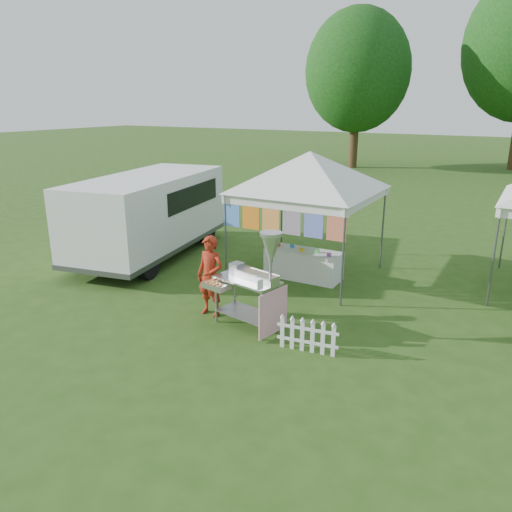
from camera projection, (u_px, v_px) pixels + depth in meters
The scene contains 8 objects.
ground at pixel (230, 328), 9.39m from camera, with size 120.00×120.00×0.00m, color #294C15.
canopy_main at pixel (310, 152), 11.40m from camera, with size 4.24×4.24×3.45m.
tree_left at pixel (358, 71), 30.39m from camera, with size 6.40×6.40×9.53m.
donut_cart at pixel (255, 272), 9.02m from camera, with size 1.52×0.95×1.92m.
vendor at pixel (210, 276), 9.79m from camera, with size 0.59×0.39×1.61m, color maroon.
cargo_van at pixel (152, 213), 13.59m from camera, with size 3.03×5.59×2.20m.
picket_fence at pixel (307, 336), 8.44m from camera, with size 1.07×0.16×0.56m.
display_table at pixel (303, 264), 11.98m from camera, with size 1.80×0.70×0.69m, color white.
Camera 1 is at (4.67, -7.18, 4.10)m, focal length 35.00 mm.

